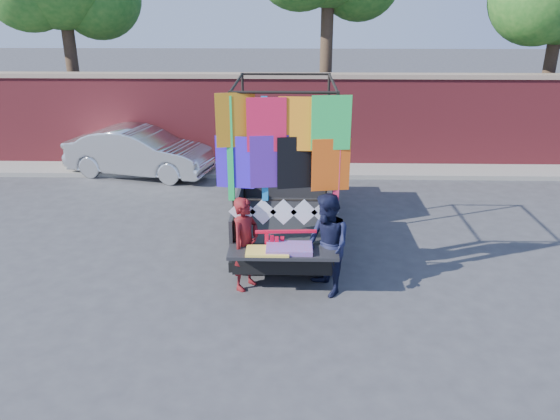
{
  "coord_description": "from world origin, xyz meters",
  "views": [
    {
      "loc": [
        0.03,
        -8.24,
        4.58
      ],
      "look_at": [
        -0.16,
        0.29,
        1.23
      ],
      "focal_mm": 35.0,
      "sensor_mm": 36.0,
      "label": 1
    }
  ],
  "objects_px": {
    "pickup_truck": "(286,190)",
    "woman": "(246,244)",
    "sedan": "(140,152)",
    "man": "(327,245)"
  },
  "relations": [
    {
      "from": "pickup_truck",
      "to": "sedan",
      "type": "distance_m",
      "value": 5.34
    },
    {
      "from": "sedan",
      "to": "pickup_truck",
      "type": "bearing_deg",
      "value": -118.14
    },
    {
      "from": "sedan",
      "to": "woman",
      "type": "bearing_deg",
      "value": -137.9
    },
    {
      "from": "sedan",
      "to": "man",
      "type": "xyz_separation_m",
      "value": [
        4.71,
        -6.28,
        0.2
      ]
    },
    {
      "from": "pickup_truck",
      "to": "woman",
      "type": "bearing_deg",
      "value": -103.38
    },
    {
      "from": "woman",
      "to": "pickup_truck",
      "type": "bearing_deg",
      "value": 19.92
    },
    {
      "from": "pickup_truck",
      "to": "sedan",
      "type": "relative_size",
      "value": 1.31
    },
    {
      "from": "woman",
      "to": "man",
      "type": "relative_size",
      "value": 0.94
    },
    {
      "from": "pickup_truck",
      "to": "woman",
      "type": "xyz_separation_m",
      "value": [
        -0.62,
        -2.61,
        -0.03
      ]
    },
    {
      "from": "sedan",
      "to": "man",
      "type": "bearing_deg",
      "value": -129.89
    }
  ]
}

